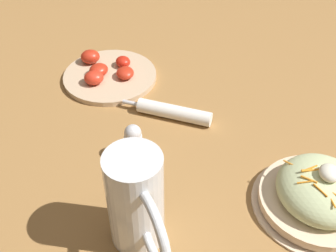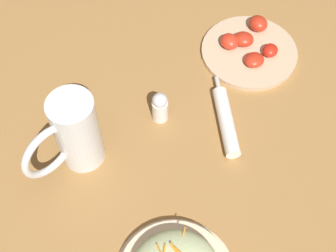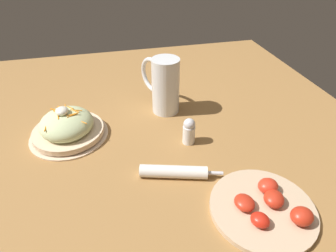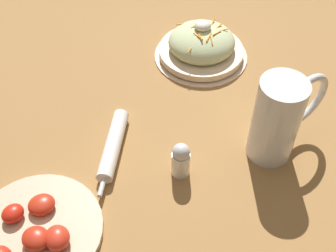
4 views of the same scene
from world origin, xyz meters
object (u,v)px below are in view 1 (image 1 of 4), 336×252
Objects in this scene: beer_mug at (137,205)px; salt_shaker at (133,143)px; salad_plate at (319,194)px; tomato_plate at (108,74)px; napkin_roll at (173,112)px.

beer_mug reaches higher than salt_shaker.
salad_plate is 0.53m from tomato_plate.
napkin_roll is (0.22, 0.24, -0.02)m from salad_plate.
beer_mug is 0.45m from tomato_plate.
beer_mug is 0.30m from napkin_roll.
salad_plate reaches higher than napkin_roll.
salt_shaker is (-0.12, 0.07, 0.02)m from napkin_roll.
napkin_roll is at bearing 48.25° from salad_plate.
salt_shaker is at bearing 149.90° from napkin_roll.
salad_plate is 0.30m from beer_mug.
salt_shaker is (-0.26, -0.09, 0.03)m from tomato_plate.
tomato_plate is at bearing 48.57° from napkin_roll.
beer_mug reaches higher than tomato_plate.
salad_plate is at bearing -131.75° from napkin_roll.
salad_plate is at bearing -75.82° from beer_mug.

